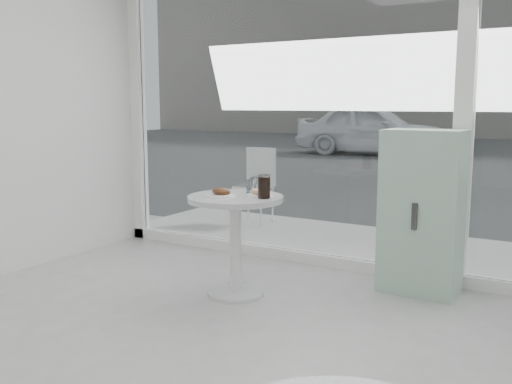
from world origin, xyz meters
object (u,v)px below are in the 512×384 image
Objects in this scene: plate_donut at (260,193)px; patio_chair at (257,180)px; cola_glass at (264,187)px; main_table at (236,225)px; car_white at (372,129)px; mint_cabinet at (422,212)px; water_tumbler_a at (251,187)px; water_tumbler_b at (255,186)px; plate_fritter at (221,193)px.

patio_chair is at bearing 121.23° from plate_donut.
main_table is at bearing -176.10° from cola_glass.
main_table is at bearing -170.48° from car_white.
plate_donut is (-1.02, -0.71, 0.16)m from mint_cabinet.
plate_donut reaches higher than main_table.
car_white reaches higher than mint_cabinet.
water_tumbler_a is (1.16, -2.05, 0.26)m from patio_chair.
cola_glass is (-0.94, -0.79, 0.22)m from mint_cabinet.
mint_cabinet is at bearing 34.31° from main_table.
cola_glass is (0.20, -0.21, 0.03)m from water_tumbler_b.
main_table is at bearing -101.88° from water_tumbler_a.
main_table is 2.49m from patio_chair.
main_table is at bearing -98.53° from water_tumbler_b.
cola_glass reaches higher than main_table.
patio_chair is 8.39× the size of water_tumbler_a.
mint_cabinet reaches higher than plate_fritter.
plate_fritter is at bearing -161.77° from cola_glass.
main_table is 0.27m from plate_fritter.
car_white is (-4.47, 11.53, 0.10)m from mint_cabinet.
patio_chair is at bearing -173.35° from car_white.
cola_glass is at bearing -139.28° from mint_cabinet.
patio_chair is 3.99× the size of plate_fritter.
main_table is 7.28× the size of water_tumbler_a.
water_tumbler_a is at bearing -170.14° from car_white.
plate_fritter is at bearing -70.20° from patio_chair.
water_tumbler_a is at bearing 67.36° from plate_fritter.
plate_donut is (0.23, 0.18, -0.01)m from plate_fritter.
mint_cabinet reaches higher than patio_chair.
plate_donut is at bearing -28.25° from water_tumbler_a.
main_table is 0.61× the size of mint_cabinet.
patio_chair is (-1.13, 2.22, 0.00)m from main_table.
patio_chair is (-2.31, 1.41, -0.08)m from mint_cabinet.
cola_glass is (0.24, 0.02, 0.30)m from main_table.
water_tumbler_b is (0.03, 0.23, 0.27)m from main_table.
plate_donut is 0.14m from water_tumbler_a.
car_white is (-3.29, 12.33, 0.18)m from main_table.
mint_cabinet is 1.42× the size of patio_chair.
plate_fritter is (1.06, -2.30, 0.24)m from patio_chair.
mint_cabinet reaches higher than water_tumbler_a.
patio_chair is 0.21× the size of car_white.
water_tumbler_b reaches higher than plate_fritter.
main_table is 3.46× the size of plate_fritter.
water_tumbler_a is 0.25m from cola_glass.
car_white is at bearing 97.17° from patio_chair.
main_table is 3.76× the size of plate_donut.
patio_chair is 2.61m from cola_glass.
patio_chair is at bearing 114.69° from plate_fritter.
water_tumbler_a is (-0.12, 0.07, 0.03)m from plate_donut.
plate_donut is 0.13m from cola_glass.
plate_fritter is (3.22, -12.42, 0.07)m from car_white.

